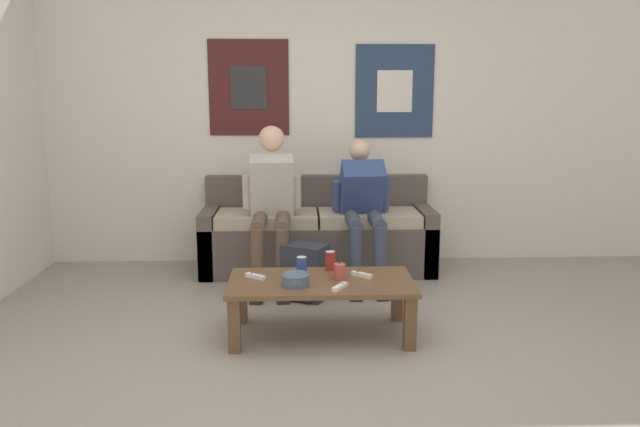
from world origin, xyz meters
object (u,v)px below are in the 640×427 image
(coffee_table, at_px, (321,289))
(couch, at_px, (318,237))
(drink_can_blue, at_px, (302,266))
(drink_can_red, at_px, (330,261))
(ceramic_bowl, at_px, (296,279))
(backpack, at_px, (305,273))
(game_controller_near_right, at_px, (255,276))
(game_controller_near_left, at_px, (340,287))
(person_seated_adult, at_px, (271,199))
(game_controller_far_center, at_px, (362,275))
(pillar_candle, at_px, (340,272))
(person_seated_teen, at_px, (363,204))

(coffee_table, bearing_deg, couch, 88.88)
(drink_can_blue, xyz_separation_m, drink_can_red, (0.19, 0.13, 0.00))
(ceramic_bowl, height_order, drink_can_blue, drink_can_blue)
(couch, bearing_deg, backpack, -98.93)
(backpack, distance_m, drink_can_red, 0.55)
(game_controller_near_right, bearing_deg, ceramic_bowl, -31.72)
(backpack, distance_m, ceramic_bowl, 0.83)
(game_controller_near_left, bearing_deg, backpack, 102.61)
(drink_can_red, height_order, game_controller_near_right, drink_can_red)
(person_seated_adult, height_order, game_controller_far_center, person_seated_adult)
(ceramic_bowl, bearing_deg, pillar_candle, 23.00)
(ceramic_bowl, relative_size, drink_can_red, 1.37)
(backpack, bearing_deg, game_controller_near_right, -115.83)
(coffee_table, relative_size, game_controller_far_center, 8.59)
(backpack, bearing_deg, person_seated_teen, 45.62)
(drink_can_red, bearing_deg, game_controller_near_right, -160.72)
(couch, bearing_deg, coffee_table, -91.12)
(drink_can_red, xyz_separation_m, game_controller_far_center, (0.19, -0.16, -0.05))
(ceramic_bowl, distance_m, pillar_candle, 0.29)
(person_seated_teen, height_order, game_controller_near_left, person_seated_teen)
(drink_can_blue, relative_size, game_controller_near_right, 0.93)
(couch, distance_m, game_controller_far_center, 1.44)
(ceramic_bowl, distance_m, game_controller_far_center, 0.44)
(ceramic_bowl, bearing_deg, couch, 83.31)
(couch, xyz_separation_m, game_controller_near_right, (-0.44, -1.42, 0.08))
(backpack, distance_m, drink_can_blue, 0.65)
(game_controller_near_left, relative_size, game_controller_far_center, 1.06)
(drink_can_red, bearing_deg, person_seated_teen, 72.14)
(coffee_table, distance_m, ceramic_bowl, 0.21)
(person_seated_adult, bearing_deg, backpack, -59.81)
(couch, height_order, ceramic_bowl, couch)
(person_seated_adult, relative_size, game_controller_near_right, 9.19)
(game_controller_far_center, bearing_deg, drink_can_red, 140.03)
(person_seated_adult, height_order, game_controller_near_right, person_seated_adult)
(person_seated_teen, relative_size, drink_can_red, 8.92)
(coffee_table, height_order, game_controller_near_left, game_controller_near_left)
(ceramic_bowl, bearing_deg, drink_can_red, 54.95)
(drink_can_blue, height_order, game_controller_near_left, drink_can_blue)
(couch, bearing_deg, person_seated_adult, -137.43)
(game_controller_near_left, distance_m, game_controller_far_center, 0.29)
(couch, relative_size, game_controller_near_right, 14.45)
(person_seated_teen, height_order, ceramic_bowl, person_seated_teen)
(ceramic_bowl, xyz_separation_m, pillar_candle, (0.27, 0.12, 0.01))
(backpack, xyz_separation_m, game_controller_far_center, (0.35, -0.64, 0.17))
(couch, xyz_separation_m, drink_can_blue, (-0.15, -1.39, 0.13))
(couch, bearing_deg, game_controller_far_center, -80.86)
(drink_can_red, bearing_deg, ceramic_bowl, -125.05)
(couch, distance_m, game_controller_near_right, 1.49)
(coffee_table, height_order, person_seated_teen, person_seated_teen)
(ceramic_bowl, height_order, game_controller_far_center, ceramic_bowl)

